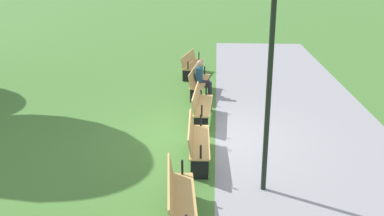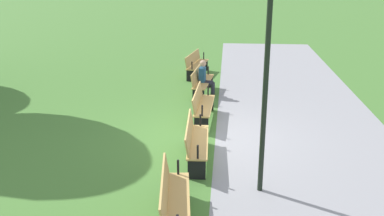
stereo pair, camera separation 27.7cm
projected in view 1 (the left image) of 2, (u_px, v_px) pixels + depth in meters
The scene contains 9 objects.
ground_plane at pixel (203, 138), 11.09m from camera, with size 120.00×120.00×0.00m, color #477A33.
path_paving at pixel (307, 140), 10.95m from camera, with size 27.49×4.61×0.01m, color #939399.
bench_0 at pixel (191, 64), 17.06m from camera, with size 2.03×0.82×0.89m.
bench_1 at pixel (198, 80), 14.62m from camera, with size 2.02×0.68×0.89m.
bench_2 at pixel (201, 104), 12.17m from camera, with size 2.00×0.54×0.89m.
bench_3 at pixel (197, 140), 9.72m from camera, with size 2.00×0.54×0.89m.
bench_4 at pixel (179, 199), 7.29m from camera, with size 2.02×0.68×0.89m.
person_seated at pixel (202, 77), 14.47m from camera, with size 0.36×0.54×1.20m.
lamp_post at pixel (272, 37), 7.63m from camera, with size 0.32×0.32×4.38m.
Camera 1 is at (10.27, 0.30, 4.26)m, focal length 40.56 mm.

